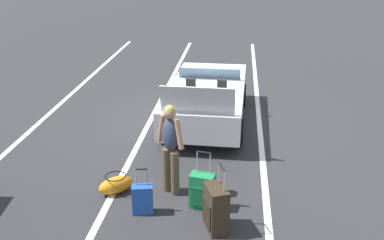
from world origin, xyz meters
The scene contains 10 objects.
ground_plane centered at (0.00, 0.00, 0.00)m, with size 80.00×80.00×0.00m, color #28282B.
lot_line_near centered at (0.00, -1.30, 0.00)m, with size 18.00×0.12×0.01m, color silver.
lot_line_mid centered at (0.00, 1.40, 0.00)m, with size 18.00×0.12×0.01m, color silver.
lot_line_far centered at (0.00, 4.10, 0.00)m, with size 18.00×0.12×0.01m, color silver.
convertible_car centered at (0.20, -0.01, 0.59)m, with size 4.19×1.93×1.53m.
suitcase_large_black centered at (-4.42, -0.47, 0.37)m, with size 0.55×0.44×1.08m.
suitcase_medium_bright centered at (-3.84, -0.21, 0.31)m, with size 0.33×0.44×1.01m.
suitcase_small_carryon centered at (-4.09, 0.75, 0.25)m, with size 0.26×0.37×0.79m.
duffel_bag centered at (-3.53, 1.35, 0.16)m, with size 0.63×0.69×0.34m.
traveler_person centered at (-3.41, 0.38, 0.93)m, with size 0.41×0.55×1.65m.
Camera 1 is at (-10.26, -0.72, 4.19)m, focal length 41.86 mm.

